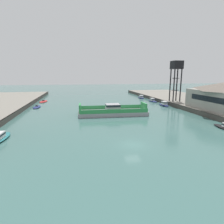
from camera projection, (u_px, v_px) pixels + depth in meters
name	position (u px, v px, depth m)	size (l,w,h in m)	color
ground_plane	(133.00, 145.00, 30.09)	(400.00, 400.00, 0.00)	#3D6660
chain_ferry	(113.00, 111.00, 52.76)	(19.82, 7.92, 3.30)	#939399
moored_boat_near_left	(44.00, 101.00, 78.12)	(3.50, 7.78, 0.88)	red
moored_boat_near_right	(152.00, 100.00, 78.85)	(2.61, 6.64, 1.45)	navy
moored_boat_mid_left	(164.00, 104.00, 68.09)	(2.53, 6.84, 1.74)	navy
moored_boat_far_left	(37.00, 107.00, 64.58)	(2.44, 6.75, 0.89)	navy
moored_boat_upstream_a	(141.00, 97.00, 90.48)	(2.57, 6.40, 1.51)	navy
crane_tower	(176.00, 69.00, 68.15)	(3.62, 3.62, 15.04)	black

